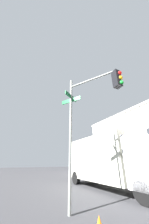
# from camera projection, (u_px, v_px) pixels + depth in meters

# --- Properties ---
(traffic_signal_near) EXTENTS (2.66, 1.82, 5.83)m
(traffic_signal_near) POSITION_uv_depth(u_px,v_px,m) (91.00, 104.00, 5.26)
(traffic_signal_near) COLOR slate
(traffic_signal_near) RESTS_ON ground_plane
(box_truck_second) EXTENTS (8.72, 2.63, 3.65)m
(box_truck_second) POSITION_uv_depth(u_px,v_px,m) (107.00, 159.00, 9.02)
(box_truck_second) COLOR silver
(box_truck_second) RESTS_ON ground_plane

